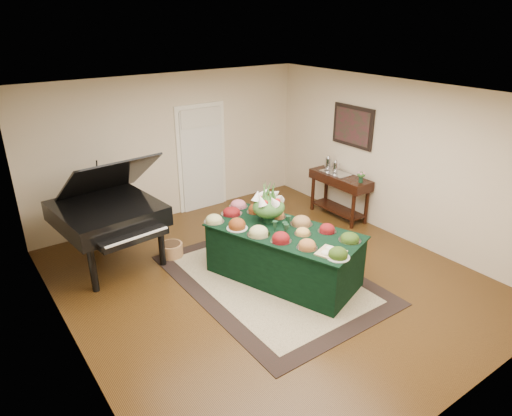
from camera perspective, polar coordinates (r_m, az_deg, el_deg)
ground at (r=6.91m, az=1.46°, el=-8.83°), size 6.00×6.00×0.00m
area_rug at (r=6.90m, az=1.82°, el=-8.83°), size 2.35×3.30×0.01m
kitchen_doorway at (r=9.08m, az=-6.78°, el=6.11°), size 1.05×0.07×2.10m
buffet_table at (r=6.74m, az=3.45°, el=-5.82°), size 1.73×2.42×0.80m
food_platters at (r=6.57m, az=2.56°, el=-2.24°), size 1.50×2.42×0.12m
cutting_board at (r=6.00m, az=9.22°, el=-5.29°), size 0.42×0.42×0.10m
green_goblets at (r=6.46m, az=3.46°, el=-2.30°), size 0.34×0.28×0.18m
floral_centerpiece at (r=6.70m, az=1.59°, el=0.61°), size 0.50×0.50×0.50m
grand_piano at (r=7.30m, az=-18.03°, el=-0.51°), size 1.64×1.83×1.74m
wicker_basket at (r=7.58m, az=-10.49°, el=-5.19°), size 0.36×0.36×0.23m
mahogany_sideboard at (r=8.84m, az=10.44°, el=2.89°), size 0.45×1.28×0.85m
tea_service at (r=8.89m, az=9.51°, el=5.20°), size 0.34×0.58×0.30m
pink_bouquet at (r=8.41m, az=13.02°, el=4.04°), size 0.17×0.17×0.21m
wall_painting at (r=8.69m, az=12.00°, el=9.96°), size 0.05×0.95×0.75m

